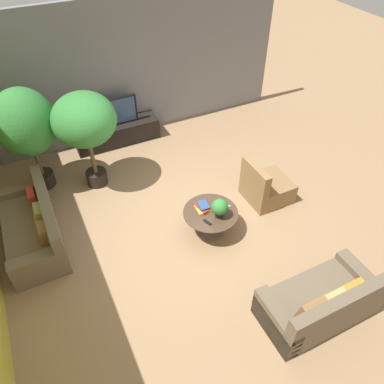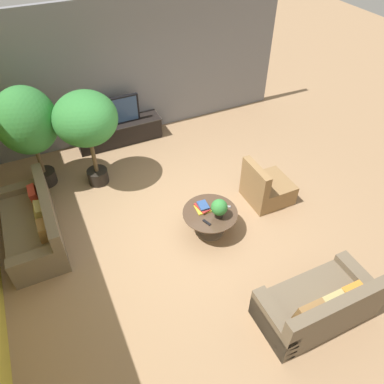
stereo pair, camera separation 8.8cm
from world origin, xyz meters
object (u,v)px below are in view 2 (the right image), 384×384
at_px(media_console, 119,132).
at_px(potted_plant_tabletop, 219,208).
at_px(coffee_table, 210,218).
at_px(couch_by_wall, 35,226).
at_px(couch_near_entry, 319,305).
at_px(potted_palm_tall, 27,123).
at_px(armchair_wicker, 266,188).
at_px(potted_palm_corner, 86,121).
at_px(television, 116,111).

xyz_separation_m(media_console, potted_plant_tabletop, (0.69, -3.48, 0.40)).
bearing_deg(coffee_table, couch_by_wall, 158.02).
relative_size(couch_by_wall, potted_plant_tabletop, 5.52).
xyz_separation_m(couch_near_entry, potted_palm_tall, (-3.00, 4.67, 1.11)).
xyz_separation_m(media_console, coffee_table, (0.60, -3.33, 0.06)).
distance_m(media_console, potted_plant_tabletop, 3.57).
xyz_separation_m(couch_by_wall, armchair_wicker, (4.09, -0.83, -0.01)).
bearing_deg(armchair_wicker, media_console, 32.40).
bearing_deg(potted_palm_corner, couch_near_entry, -64.40).
bearing_deg(armchair_wicker, couch_by_wall, 78.50).
xyz_separation_m(coffee_table, couch_near_entry, (0.61, -2.12, -0.03)).
height_order(media_console, potted_palm_corner, potted_palm_corner).
height_order(couch_near_entry, potted_plant_tabletop, couch_near_entry).
xyz_separation_m(media_console, potted_palm_corner, (-0.82, -1.19, 1.16)).
distance_m(television, armchair_wicker, 3.65).
bearing_deg(potted_palm_corner, television, 55.50).
height_order(couch_near_entry, armchair_wicker, armchair_wicker).
xyz_separation_m(television, coffee_table, (0.60, -3.33, -0.48)).
distance_m(television, couch_near_entry, 5.61).
height_order(coffee_table, potted_palm_corner, potted_palm_corner).
bearing_deg(media_console, couch_by_wall, -134.03).
xyz_separation_m(couch_by_wall, potted_plant_tabletop, (2.84, -1.25, 0.36)).
xyz_separation_m(television, armchair_wicker, (1.94, -3.05, -0.52)).
distance_m(couch_near_entry, potted_palm_corner, 4.85).
xyz_separation_m(couch_near_entry, potted_palm_corner, (-2.04, 4.26, 1.13)).
bearing_deg(media_console, armchair_wicker, -57.60).
xyz_separation_m(couch_near_entry, potted_plant_tabletop, (-0.53, 1.97, 0.36)).
relative_size(coffee_table, couch_by_wall, 0.49).
distance_m(media_console, television, 0.54).
distance_m(television, coffee_table, 3.42).
xyz_separation_m(media_console, armchair_wicker, (1.94, -3.05, 0.02)).
distance_m(potted_palm_tall, potted_plant_tabletop, 3.73).
relative_size(television, potted_plant_tabletop, 2.94).
relative_size(couch_by_wall, potted_palm_tall, 0.93).
distance_m(coffee_table, potted_plant_tabletop, 0.37).
xyz_separation_m(television, potted_palm_tall, (-1.78, -0.78, 0.61)).
xyz_separation_m(media_console, couch_by_wall, (-2.15, -2.22, 0.03)).
xyz_separation_m(couch_by_wall, potted_palm_tall, (0.37, 1.44, 1.11)).
xyz_separation_m(potted_palm_tall, potted_palm_corner, (0.96, -0.42, 0.02)).
bearing_deg(coffee_table, media_console, 100.28).
xyz_separation_m(couch_by_wall, potted_palm_corner, (1.33, 1.03, 1.13)).
distance_m(coffee_table, couch_by_wall, 2.97).
bearing_deg(couch_near_entry, armchair_wicker, -106.70).
height_order(potted_palm_tall, potted_plant_tabletop, potted_palm_tall).
relative_size(couch_by_wall, armchair_wicker, 2.24).
height_order(television, coffee_table, television).
bearing_deg(potted_plant_tabletop, television, 101.25).
bearing_deg(media_console, couch_near_entry, -77.39).
bearing_deg(couch_near_entry, coffee_table, -73.80).
bearing_deg(coffee_table, potted_palm_corner, 123.65).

